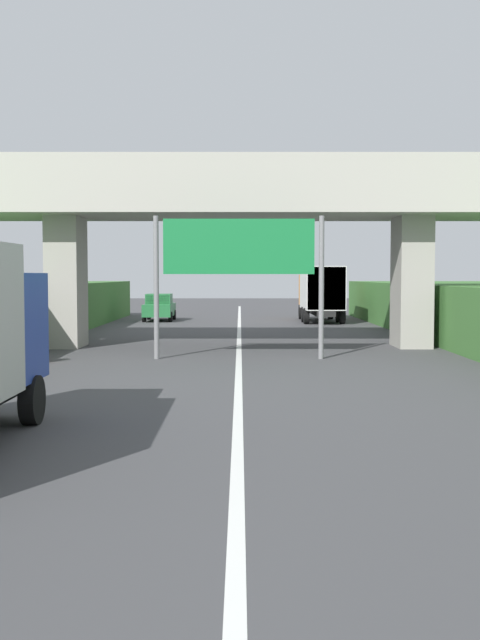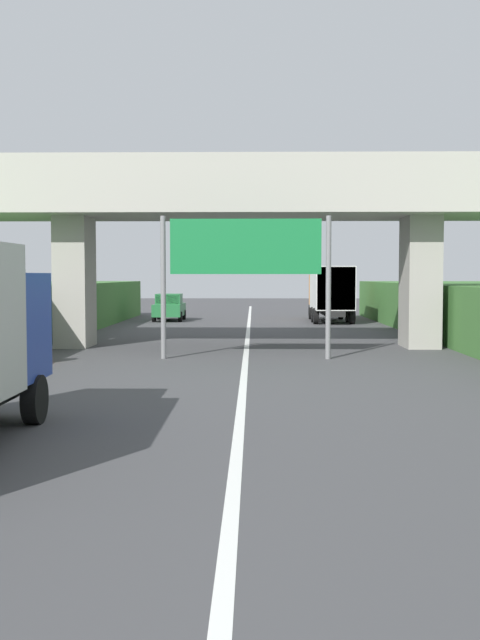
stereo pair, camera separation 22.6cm
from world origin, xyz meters
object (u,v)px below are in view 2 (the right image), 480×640
(truck_orange, at_px, (330,291))
(overhead_highway_sign, at_px, (246,255))
(car_green, at_px, (169,307))
(construction_barrel_5, at_px, (44,349))

(truck_orange, bearing_deg, overhead_highway_sign, -103.40)
(car_green, relative_size, construction_barrel_5, 4.56)
(truck_orange, bearing_deg, car_green, 174.35)
(truck_orange, relative_size, car_green, 1.78)
(truck_orange, xyz_separation_m, construction_barrel_5, (-11.75, -22.51, -1.47))
(overhead_highway_sign, xyz_separation_m, car_green, (-5.11, 22.24, -2.74))
(car_green, bearing_deg, overhead_highway_sign, -77.07)
(construction_barrel_5, bearing_deg, truck_orange, 62.44)
(overhead_highway_sign, xyz_separation_m, construction_barrel_5, (-6.69, -1.27, -3.14))
(truck_orange, height_order, car_green, truck_orange)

